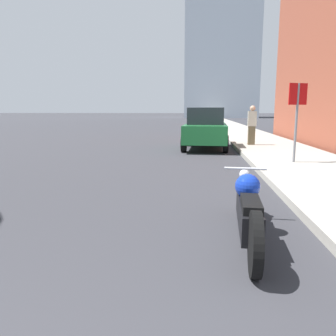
{
  "coord_description": "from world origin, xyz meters",
  "views": [
    {
      "loc": [
        2.16,
        0.25,
        1.64
      ],
      "look_at": [
        1.57,
        6.67,
        0.5
      ],
      "focal_mm": 35.0,
      "sensor_mm": 36.0,
      "label": 1
    }
  ],
  "objects_px": {
    "stop_sign": "(297,109)",
    "pedestrian": "(252,125)",
    "motorcycle": "(248,208)",
    "parked_car_silver": "(200,115)",
    "parked_car_green": "(206,129)",
    "parked_car_white": "(203,120)",
    "parked_car_red": "(200,117)"
  },
  "relations": [
    {
      "from": "parked_car_red",
      "to": "parked_car_silver",
      "type": "distance_m",
      "value": 11.49
    },
    {
      "from": "motorcycle",
      "to": "parked_car_green",
      "type": "bearing_deg",
      "value": 96.13
    },
    {
      "from": "parked_car_white",
      "to": "stop_sign",
      "type": "distance_m",
      "value": 16.91
    },
    {
      "from": "motorcycle",
      "to": "parked_car_silver",
      "type": "relative_size",
      "value": 0.63
    },
    {
      "from": "motorcycle",
      "to": "pedestrian",
      "type": "relative_size",
      "value": 1.5
    },
    {
      "from": "stop_sign",
      "to": "pedestrian",
      "type": "bearing_deg",
      "value": 95.62
    },
    {
      "from": "parked_car_green",
      "to": "parked_car_red",
      "type": "relative_size",
      "value": 0.92
    },
    {
      "from": "motorcycle",
      "to": "parked_car_white",
      "type": "bearing_deg",
      "value": 94.97
    },
    {
      "from": "stop_sign",
      "to": "parked_car_white",
      "type": "bearing_deg",
      "value": 98.37
    },
    {
      "from": "parked_car_red",
      "to": "parked_car_silver",
      "type": "xyz_separation_m",
      "value": [
        0.12,
        11.49,
        0.05
      ]
    },
    {
      "from": "stop_sign",
      "to": "parked_car_red",
      "type": "bearing_deg",
      "value": 95.22
    },
    {
      "from": "parked_car_green",
      "to": "parked_car_silver",
      "type": "height_order",
      "value": "parked_car_silver"
    },
    {
      "from": "stop_sign",
      "to": "parked_car_green",
      "type": "bearing_deg",
      "value": 119.95
    },
    {
      "from": "parked_car_green",
      "to": "pedestrian",
      "type": "height_order",
      "value": "pedestrian"
    },
    {
      "from": "parked_car_white",
      "to": "parked_car_silver",
      "type": "distance_m",
      "value": 23.72
    },
    {
      "from": "parked_car_silver",
      "to": "stop_sign",
      "type": "height_order",
      "value": "stop_sign"
    },
    {
      "from": "motorcycle",
      "to": "parked_car_red",
      "type": "relative_size",
      "value": 0.59
    },
    {
      "from": "parked_car_red",
      "to": "stop_sign",
      "type": "height_order",
      "value": "stop_sign"
    },
    {
      "from": "motorcycle",
      "to": "stop_sign",
      "type": "height_order",
      "value": "stop_sign"
    },
    {
      "from": "parked_car_red",
      "to": "stop_sign",
      "type": "xyz_separation_m",
      "value": [
        2.64,
        -28.94,
        0.85
      ]
    },
    {
      "from": "motorcycle",
      "to": "parked_car_green",
      "type": "height_order",
      "value": "parked_car_green"
    },
    {
      "from": "parked_car_silver",
      "to": "stop_sign",
      "type": "xyz_separation_m",
      "value": [
        2.52,
        -40.43,
        0.8
      ]
    },
    {
      "from": "parked_car_green",
      "to": "parked_car_red",
      "type": "bearing_deg",
      "value": 93.0
    },
    {
      "from": "parked_car_green",
      "to": "parked_car_white",
      "type": "height_order",
      "value": "parked_car_green"
    },
    {
      "from": "parked_car_green",
      "to": "parked_car_white",
      "type": "xyz_separation_m",
      "value": [
        0.03,
        12.38,
        -0.02
      ]
    },
    {
      "from": "parked_car_red",
      "to": "parked_car_white",
      "type": "bearing_deg",
      "value": -89.58
    },
    {
      "from": "motorcycle",
      "to": "pedestrian",
      "type": "bearing_deg",
      "value": 85.15
    },
    {
      "from": "motorcycle",
      "to": "parked_car_silver",
      "type": "xyz_separation_m",
      "value": [
        -0.38,
        46.11,
        0.48
      ]
    },
    {
      "from": "parked_car_green",
      "to": "parked_car_white",
      "type": "bearing_deg",
      "value": 92.51
    },
    {
      "from": "pedestrian",
      "to": "parked_car_red",
      "type": "bearing_deg",
      "value": 95.13
    },
    {
      "from": "stop_sign",
      "to": "pedestrian",
      "type": "distance_m",
      "value": 4.91
    },
    {
      "from": "parked_car_red",
      "to": "pedestrian",
      "type": "bearing_deg",
      "value": -85.3
    }
  ]
}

